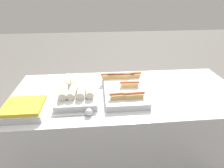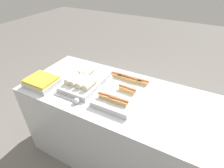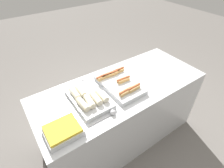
# 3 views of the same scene
# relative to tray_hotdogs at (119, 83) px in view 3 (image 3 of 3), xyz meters

# --- Properties ---
(ground_plane) EXTENTS (12.00, 12.00, 0.00)m
(ground_plane) POSITION_rel_tray_hotdogs_xyz_m (0.03, -0.01, -0.90)
(ground_plane) COLOR slate
(counter) EXTENTS (1.87, 0.78, 0.86)m
(counter) POSITION_rel_tray_hotdogs_xyz_m (0.03, -0.01, -0.47)
(counter) COLOR silver
(counter) RESTS_ON ground_plane
(tray_hotdogs) EXTENTS (0.36, 0.52, 0.10)m
(tray_hotdogs) POSITION_rel_tray_hotdogs_xyz_m (0.00, 0.00, 0.00)
(tray_hotdogs) COLOR silver
(tray_hotdogs) RESTS_ON counter
(tray_wraps) EXTENTS (0.30, 0.48, 0.11)m
(tray_wraps) POSITION_rel_tray_hotdogs_xyz_m (-0.37, -0.02, 0.01)
(tray_wraps) COLOR silver
(tray_wraps) RESTS_ON counter
(tray_side_front) EXTENTS (0.28, 0.23, 0.07)m
(tray_side_front) POSITION_rel_tray_hotdogs_xyz_m (-0.71, -0.23, 0.00)
(tray_side_front) COLOR silver
(tray_side_front) RESTS_ON counter
(serving_spoon_near) EXTENTS (0.26, 0.05, 0.05)m
(serving_spoon_near) POSITION_rel_tray_hotdogs_xyz_m (-0.30, -0.29, -0.01)
(serving_spoon_near) COLOR silver
(serving_spoon_near) RESTS_ON counter
(serving_spoon_far) EXTENTS (0.25, 0.05, 0.05)m
(serving_spoon_far) POSITION_rel_tray_hotdogs_xyz_m (-0.30, 0.26, -0.01)
(serving_spoon_far) COLOR silver
(serving_spoon_far) RESTS_ON counter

